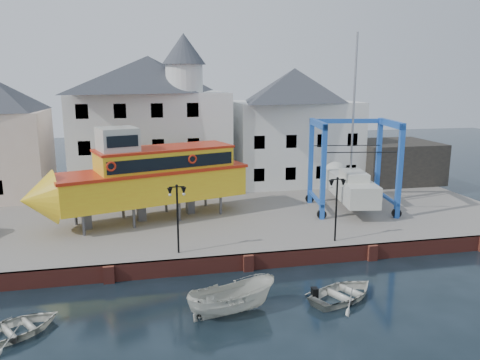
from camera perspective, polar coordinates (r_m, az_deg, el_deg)
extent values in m
plane|color=black|center=(28.41, 0.99, -10.97)|extent=(140.00, 140.00, 0.00)
cube|color=slate|center=(38.42, -2.71, -3.93)|extent=(44.00, 22.00, 1.00)
cube|color=maroon|center=(28.32, 0.94, -9.95)|extent=(44.00, 0.25, 1.00)
cube|color=maroon|center=(27.62, -15.69, -11.03)|extent=(0.60, 0.36, 1.00)
cube|color=maroon|center=(28.17, 1.02, -10.08)|extent=(0.60, 0.36, 1.00)
cube|color=maroon|center=(30.85, 15.81, -8.53)|extent=(0.60, 0.36, 1.00)
cube|color=white|center=(44.30, -10.79, 4.65)|extent=(14.00, 8.00, 9.00)
pyramid|color=#34383F|center=(43.93, -11.11, 12.56)|extent=(14.00, 8.00, 3.20)
cube|color=black|center=(41.14, -18.16, -0.43)|extent=(1.00, 0.08, 1.20)
cube|color=black|center=(40.91, -13.98, -0.25)|extent=(1.00, 0.08, 1.20)
cube|color=black|center=(40.90, -9.78, -0.06)|extent=(1.00, 0.08, 1.20)
cube|color=black|center=(41.12, -5.61, 0.12)|extent=(1.00, 0.08, 1.20)
cube|color=black|center=(40.62, -18.44, 3.70)|extent=(1.00, 0.08, 1.20)
cube|color=black|center=(40.39, -14.20, 3.91)|extent=(1.00, 0.08, 1.20)
cube|color=black|center=(40.38, -9.94, 4.10)|extent=(1.00, 0.08, 1.20)
cube|color=black|center=(40.60, -5.69, 4.27)|extent=(1.00, 0.08, 1.20)
cube|color=black|center=(40.31, -18.73, 7.92)|extent=(1.00, 0.08, 1.20)
cube|color=black|center=(40.08, -14.43, 8.15)|extent=(1.00, 0.08, 1.20)
cube|color=black|center=(40.07, -10.10, 8.35)|extent=(1.00, 0.08, 1.20)
cube|color=black|center=(40.29, -5.79, 8.49)|extent=(1.00, 0.08, 1.20)
cylinder|color=white|center=(41.71, -6.81, 12.17)|extent=(3.20, 3.20, 2.40)
cone|color=#34383F|center=(41.78, -6.89, 15.60)|extent=(3.80, 3.80, 2.60)
cube|color=white|center=(47.27, 6.49, 4.64)|extent=(12.00, 8.00, 8.00)
pyramid|color=#34383F|center=(46.86, 6.66, 11.44)|extent=(12.00, 8.00, 3.20)
cube|color=black|center=(42.66, 2.35, 0.61)|extent=(1.00, 0.08, 1.20)
cube|color=black|center=(43.49, 6.18, 0.78)|extent=(1.00, 0.08, 1.20)
cube|color=black|center=(44.51, 9.85, 0.93)|extent=(1.00, 0.08, 1.20)
cube|color=black|center=(45.70, 13.35, 1.07)|extent=(1.00, 0.08, 1.20)
cube|color=black|center=(42.16, 2.38, 4.61)|extent=(1.00, 0.08, 1.20)
cube|color=black|center=(43.00, 6.27, 4.70)|extent=(1.00, 0.08, 1.20)
cube|color=black|center=(44.02, 10.00, 4.76)|extent=(1.00, 0.08, 1.20)
cube|color=black|center=(45.23, 13.54, 4.80)|extent=(1.00, 0.08, 1.20)
cube|color=black|center=(49.88, 18.14, 2.18)|extent=(8.00, 7.00, 4.00)
cylinder|color=black|center=(27.93, -7.60, -4.94)|extent=(0.12, 0.12, 4.00)
cube|color=black|center=(27.39, -7.72, -0.84)|extent=(0.90, 0.06, 0.06)
sphere|color=black|center=(27.38, -7.73, -0.70)|extent=(0.16, 0.16, 0.16)
cone|color=black|center=(27.43, -8.54, -1.43)|extent=(0.32, 0.32, 0.45)
sphere|color=beige|center=(27.47, -8.53, -1.79)|extent=(0.18, 0.18, 0.18)
cone|color=black|center=(27.49, -6.88, -1.35)|extent=(0.32, 0.32, 0.45)
sphere|color=beige|center=(27.53, -6.87, -1.71)|extent=(0.18, 0.18, 0.18)
cylinder|color=black|center=(30.30, 11.64, -3.71)|extent=(0.12, 0.12, 4.00)
cube|color=black|center=(29.81, 11.81, 0.08)|extent=(0.90, 0.06, 0.06)
sphere|color=black|center=(29.80, 11.81, 0.21)|extent=(0.16, 0.16, 0.16)
cone|color=black|center=(29.71, 11.08, -0.46)|extent=(0.32, 0.32, 0.45)
sphere|color=beige|center=(29.75, 11.06, -0.80)|extent=(0.18, 0.18, 0.18)
cone|color=black|center=(30.03, 12.48, -0.39)|extent=(0.32, 0.32, 0.45)
sphere|color=beige|center=(30.07, 12.47, -0.72)|extent=(0.18, 0.18, 0.18)
cylinder|color=#59595E|center=(32.72, -18.52, -5.23)|extent=(0.25, 0.25, 1.45)
cylinder|color=#59595E|center=(35.29, -19.39, -4.03)|extent=(0.25, 0.25, 1.45)
cylinder|color=#59595E|center=(33.46, -12.81, -4.51)|extent=(0.25, 0.25, 1.45)
cylinder|color=#59595E|center=(35.98, -14.07, -3.39)|extent=(0.25, 0.25, 1.45)
cylinder|color=#59595E|center=(34.52, -7.40, -3.78)|extent=(0.25, 0.25, 1.45)
cylinder|color=#59595E|center=(36.97, -9.00, -2.75)|extent=(0.25, 0.25, 1.45)
cylinder|color=#59595E|center=(35.88, -2.37, -3.07)|extent=(0.25, 0.25, 1.45)
cylinder|color=#59595E|center=(38.23, -4.23, -2.12)|extent=(0.25, 0.25, 1.45)
cube|color=#59595E|center=(34.09, -18.17, -4.51)|extent=(0.70, 0.64, 1.45)
cube|color=#59595E|center=(34.98, -11.93, -3.73)|extent=(0.70, 0.64, 1.45)
cube|color=#59595E|center=(36.27, -6.09, -2.96)|extent=(0.70, 0.64, 1.45)
cube|color=yellow|center=(34.83, -10.55, -0.69)|extent=(14.06, 7.58, 2.13)
cone|color=yellow|center=(33.23, -23.45, -2.14)|extent=(3.14, 4.16, 3.69)
cube|color=red|center=(34.59, -10.62, 1.19)|extent=(14.38, 7.82, 0.21)
cube|color=yellow|center=(34.79, -9.15, 2.44)|extent=(10.24, 6.05, 1.55)
cube|color=black|center=(33.23, -8.14, 2.10)|extent=(8.90, 2.85, 0.87)
cube|color=black|center=(36.34, -10.09, 2.90)|extent=(8.90, 2.85, 0.87)
cube|color=red|center=(34.65, -9.20, 3.85)|extent=(10.46, 6.20, 0.17)
cube|color=beige|center=(33.54, -14.71, 4.70)|extent=(3.16, 3.16, 1.77)
cube|color=black|center=(32.29, -14.12, 4.59)|extent=(2.04, 0.69, 0.78)
torus|color=red|center=(31.86, -15.44, 1.61)|extent=(0.69, 0.33, 0.68)
torus|color=red|center=(33.71, -5.82, 2.55)|extent=(0.69, 0.33, 0.68)
cube|color=#1B4DB6|center=(34.54, 10.11, 0.88)|extent=(0.40, 0.40, 7.01)
cylinder|color=black|center=(35.29, 9.92, -4.14)|extent=(0.73, 0.36, 0.70)
cube|color=#1B4DB6|center=(39.01, 8.62, 2.23)|extent=(0.40, 0.40, 7.01)
cylinder|color=black|center=(39.68, 8.47, -2.26)|extent=(0.73, 0.36, 0.70)
cube|color=#1B4DB6|center=(36.22, 18.88, 0.93)|extent=(0.40, 0.40, 7.01)
cylinder|color=black|center=(36.93, 18.54, -3.87)|extent=(0.73, 0.36, 0.70)
cube|color=#1B4DB6|center=(40.50, 16.50, 2.23)|extent=(0.40, 0.40, 7.01)
cylinder|color=black|center=(41.14, 16.23, -2.10)|extent=(0.73, 0.36, 0.70)
cube|color=#1B4DB6|center=(36.31, 9.50, 6.77)|extent=(1.15, 5.00, 0.49)
cube|color=#1B4DB6|center=(37.31, 9.19, -2.18)|extent=(1.05, 4.98, 0.21)
cube|color=#1B4DB6|center=(37.91, 17.95, 6.57)|extent=(1.15, 5.00, 0.49)
cube|color=#1B4DB6|center=(38.87, 17.38, -2.01)|extent=(1.05, 4.98, 0.21)
cube|color=#1B4DB6|center=(39.24, 12.86, 7.03)|extent=(5.99, 1.32, 0.35)
cube|color=beige|center=(37.80, 13.43, -0.92)|extent=(3.48, 7.78, 1.60)
cone|color=beige|center=(42.00, 11.77, 0.46)|extent=(2.53, 1.95, 2.30)
cube|color=#59595E|center=(38.08, 13.34, -2.61)|extent=(0.53, 1.82, 0.70)
cube|color=beige|center=(37.10, 13.72, 0.56)|extent=(2.07, 3.22, 0.60)
cylinder|color=#99999E|center=(37.40, 13.70, 8.71)|extent=(0.18, 0.18, 11.01)
cube|color=black|center=(35.53, 14.47, 3.29)|extent=(5.36, 0.99, 0.05)
cube|color=black|center=(38.95, 12.93, 4.13)|extent=(5.36, 0.99, 0.05)
imported|color=beige|center=(23.70, -0.99, -15.96)|extent=(4.84, 2.66, 1.77)
imported|color=beige|center=(25.68, 12.49, -13.92)|extent=(4.99, 4.43, 0.86)
imported|color=beige|center=(24.17, -25.68, -16.67)|extent=(4.88, 4.55, 0.82)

